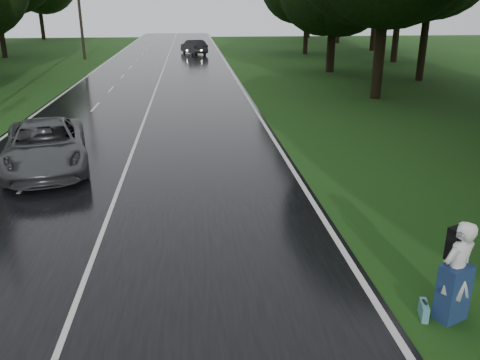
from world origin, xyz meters
name	(u,v)px	position (x,y,z in m)	size (l,w,h in m)	color
ground	(69,325)	(0.00, 0.00, 0.00)	(160.00, 160.00, 0.00)	#1C4213
road	(150,106)	(0.00, 20.00, 0.02)	(12.00, 140.00, 0.04)	black
lane_center	(150,106)	(0.00, 20.00, 0.04)	(0.12, 140.00, 0.01)	silver
grey_car	(45,146)	(-2.75, 9.23, 0.85)	(2.69, 5.83, 1.62)	#47494B
far_car	(194,47)	(2.83, 49.56, 0.83)	(1.66, 4.77, 1.57)	black
hitchhiker	(456,275)	(7.01, -0.46, 0.91)	(0.85, 0.82, 1.97)	silver
suitcase	(424,310)	(6.53, -0.41, 0.15)	(0.12, 0.43, 0.30)	teal
utility_pole_far	(85,59)	(-8.50, 45.46, 0.00)	(1.80, 0.28, 10.85)	black
tree_left_f	(5,58)	(-17.26, 47.93, 0.00)	(10.58, 10.58, 16.53)	black
tree_right_d	(375,98)	(13.60, 21.22, 0.00)	(10.08, 10.08, 15.75)	black
tree_right_e	(330,72)	(14.13, 33.47, 0.00)	(7.45, 7.45, 11.64)	black
tree_right_f	(305,54)	(15.48, 48.76, 0.00)	(8.29, 8.29, 12.95)	black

